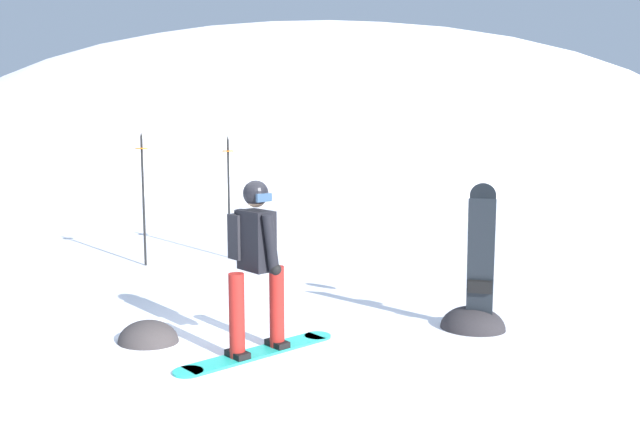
% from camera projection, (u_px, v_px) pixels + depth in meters
% --- Properties ---
extents(ground_plane, '(300.00, 300.00, 0.00)m').
position_uv_depth(ground_plane, '(239.00, 350.00, 6.71)').
color(ground_plane, white).
extents(ridge_peak_main, '(42.31, 38.07, 15.16)m').
position_uv_depth(ridge_peak_main, '(315.00, 162.00, 39.14)').
color(ridge_peak_main, white).
rests_on(ridge_peak_main, ground).
extents(ridge_peak_far, '(31.53, 28.38, 9.09)m').
position_uv_depth(ridge_peak_far, '(79.00, 152.00, 53.12)').
color(ridge_peak_far, white).
rests_on(ridge_peak_far, ground).
extents(snowboarder_main, '(1.16, 1.57, 1.71)m').
position_uv_depth(snowboarder_main, '(255.00, 262.00, 6.48)').
color(snowboarder_main, '#23B7A3').
rests_on(snowboarder_main, ground).
extents(spare_snowboard, '(0.28, 0.39, 1.62)m').
position_uv_depth(spare_snowboard, '(481.00, 259.00, 7.12)').
color(spare_snowboard, black).
rests_on(spare_snowboard, ground).
extents(piste_marker_near, '(0.20, 0.20, 2.06)m').
position_uv_depth(piste_marker_near, '(229.00, 189.00, 11.15)').
color(piste_marker_near, black).
rests_on(piste_marker_near, ground).
extents(piste_marker_far, '(0.20, 0.20, 2.13)m').
position_uv_depth(piste_marker_far, '(143.00, 190.00, 10.54)').
color(piste_marker_far, black).
rests_on(piste_marker_far, ground).
extents(rock_dark, '(0.71, 0.60, 0.50)m').
position_uv_depth(rock_dark, '(473.00, 328.00, 7.40)').
color(rock_dark, '#282628').
rests_on(rock_dark, ground).
extents(rock_mid, '(0.64, 0.54, 0.45)m').
position_uv_depth(rock_mid, '(148.00, 342.00, 6.95)').
color(rock_mid, '#383333').
rests_on(rock_mid, ground).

